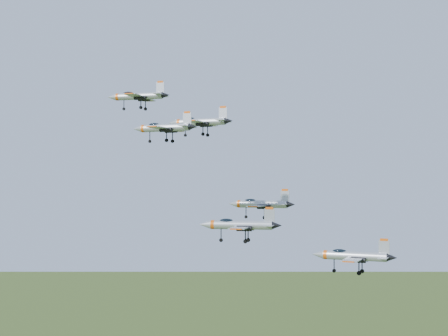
% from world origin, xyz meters
% --- Properties ---
extents(jet_lead, '(13.75, 11.46, 3.67)m').
position_xyz_m(jet_lead, '(-21.02, 7.58, 156.95)').
color(jet_lead, '#A4A9B0').
extents(jet_left_high, '(12.40, 10.21, 3.32)m').
position_xyz_m(jet_left_high, '(-2.40, -2.78, 149.94)').
color(jet_left_high, '#A4A9B0').
extents(jet_right_high, '(11.38, 9.33, 3.05)m').
position_xyz_m(jet_right_high, '(-2.70, -15.89, 147.80)').
color(jet_right_high, '#A4A9B0').
extents(jet_left_low, '(12.93, 10.64, 3.46)m').
position_xyz_m(jet_left_low, '(6.79, 3.87, 135.25)').
color(jet_left_low, '#A4A9B0').
extents(jet_right_low, '(12.59, 10.55, 3.37)m').
position_xyz_m(jet_right_low, '(10.44, -16.84, 132.76)').
color(jet_right_low, '#A4A9B0').
extents(jet_trail, '(13.96, 11.49, 3.74)m').
position_xyz_m(jet_trail, '(24.42, -1.57, 127.18)').
color(jet_trail, '#A4A9B0').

